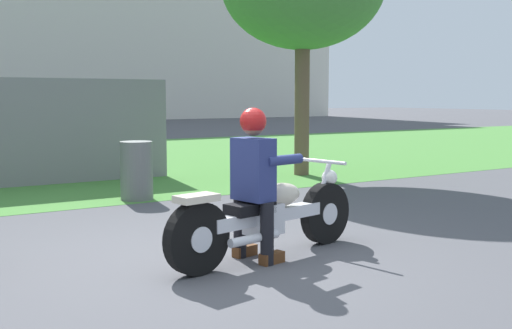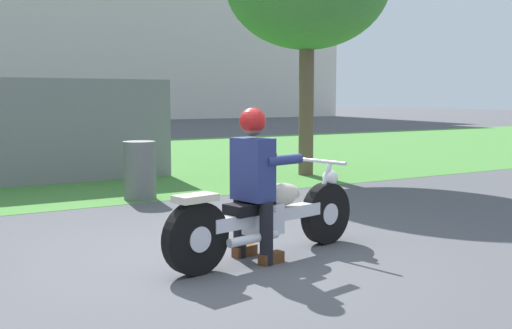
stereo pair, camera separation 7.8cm
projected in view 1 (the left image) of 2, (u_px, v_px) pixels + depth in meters
ground at (201, 262)px, 5.56m from camera, size 120.00×120.00×0.00m
grass_verge at (9, 166)px, 13.35m from camera, size 60.00×12.00×0.01m
motorcycle_lead at (268, 217)px, 5.69m from camera, size 2.24×0.77×0.87m
rider_lead at (255, 172)px, 5.53m from camera, size 0.61×0.53×1.39m
trash_can at (137, 171)px, 8.91m from camera, size 0.47×0.47×0.85m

